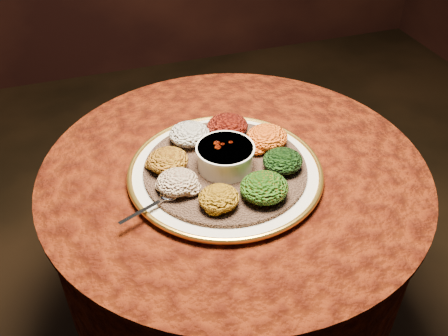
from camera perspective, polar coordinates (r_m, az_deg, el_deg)
name	(u,v)px	position (r m, az deg, el deg)	size (l,w,h in m)	color
table	(233,218)	(1.35, 1.07, -5.77)	(0.96, 0.96, 0.73)	black
platter	(225,172)	(1.20, 0.14, -0.44)	(0.47, 0.47, 0.02)	beige
injera	(225,168)	(1.19, 0.14, -0.04)	(0.39, 0.39, 0.01)	brown
stew_bowl	(225,156)	(1.17, 0.15, 1.43)	(0.14, 0.14, 0.06)	white
spoon	(165,198)	(1.10, -6.71, -3.42)	(0.14, 0.07, 0.01)	silver
portion_ayib	(189,134)	(1.26, -3.98, 3.90)	(0.10, 0.10, 0.05)	beige
portion_kitfo	(227,126)	(1.28, 0.40, 4.82)	(0.11, 0.10, 0.05)	black
portion_tikil	(267,137)	(1.25, 4.93, 3.53)	(0.10, 0.10, 0.05)	#AD640E
portion_gomen	(283,161)	(1.18, 6.72, 0.83)	(0.10, 0.09, 0.05)	black
portion_mixveg	(264,187)	(1.10, 4.62, -2.23)	(0.11, 0.10, 0.05)	#AC3F0B
portion_kik	(219,198)	(1.07, -0.58, -3.46)	(0.09, 0.09, 0.04)	#99650D
portion_timatim	(177,182)	(1.12, -5.34, -1.60)	(0.09, 0.09, 0.05)	maroon
portion_shiro	(168,160)	(1.18, -6.43, 0.88)	(0.10, 0.09, 0.05)	#A46B13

